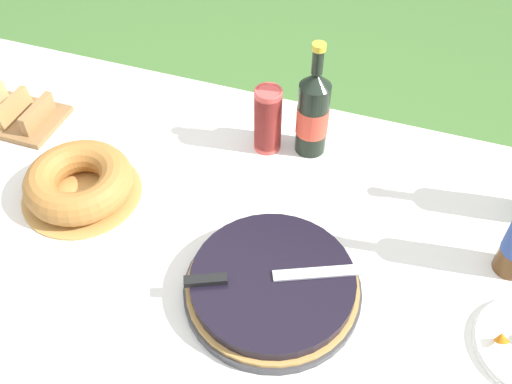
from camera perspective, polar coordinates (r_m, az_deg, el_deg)
The scene contains 9 objects.
ground_plane at distance 2.04m, azimuth -4.31°, elevation -17.27°, with size 16.00×16.00×0.00m, color #4C7A38.
garden_table at distance 1.43m, azimuth -5.89°, elevation -4.77°, with size 1.89×1.04×0.78m.
tablecloth at distance 1.39m, azimuth -6.06°, elevation -3.38°, with size 1.90×1.05×0.10m.
berry_tart at distance 1.23m, azimuth 1.66°, elevation -9.28°, with size 0.38×0.38×0.06m.
serving_knife at distance 1.20m, azimuth 0.29°, elevation -8.45°, with size 0.35×0.18×0.01m.
bundt_cake at distance 1.46m, azimuth -17.28°, elevation 0.91°, with size 0.30×0.30×0.09m.
cup_stack at distance 1.49m, azimuth 1.19°, elevation 7.22°, with size 0.07×0.07×0.19m.
juice_bottle_red at distance 1.48m, azimuth 5.71°, elevation 7.85°, with size 0.08×0.08×0.32m.
bread_board at distance 1.76m, azimuth -22.93°, elevation 7.22°, with size 0.26×0.18×0.07m.
Camera 1 is at (0.43, -0.78, 1.83)m, focal length 40.00 mm.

